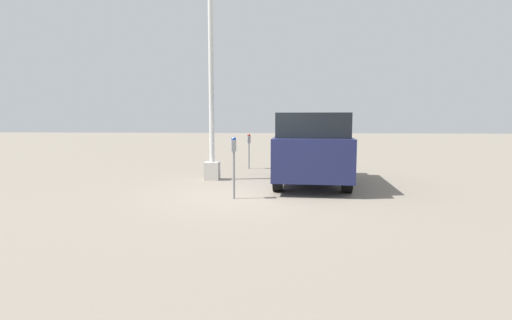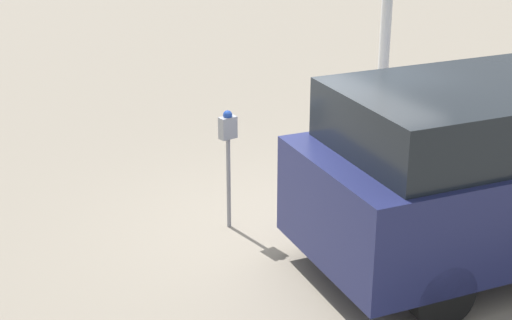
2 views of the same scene
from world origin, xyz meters
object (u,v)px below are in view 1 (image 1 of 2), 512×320
(lamp_post, at_px, (211,107))
(parking_meter_near, at_px, (234,153))
(parked_van, at_px, (312,146))
(parking_meter_far, at_px, (249,143))

(lamp_post, bearing_deg, parking_meter_near, -160.13)
(parking_meter_near, distance_m, parked_van, 3.06)
(parking_meter_far, bearing_deg, lamp_post, 150.80)
(parked_van, bearing_deg, lamp_post, 82.83)
(parking_meter_far, relative_size, lamp_post, 0.19)
(parking_meter_near, bearing_deg, parking_meter_far, -9.40)
(parking_meter_near, relative_size, parking_meter_far, 1.12)
(parking_meter_far, bearing_deg, parked_van, -157.84)
(parking_meter_near, relative_size, parked_van, 0.32)
(parking_meter_near, bearing_deg, lamp_post, 9.13)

